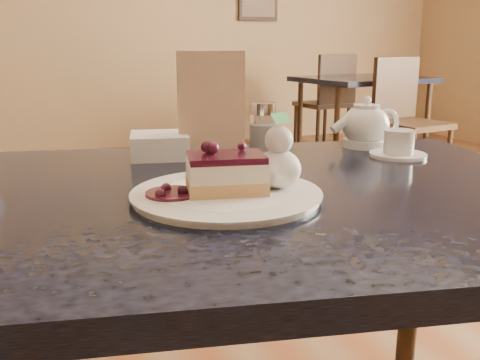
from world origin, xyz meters
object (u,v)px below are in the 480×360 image
object	(u,v)px
main_table	(222,235)
cheesecake_slice	(226,173)
dessert_plate	(226,195)
tea_set	(371,130)
bg_table_far_right	(359,157)

from	to	relation	value
main_table	cheesecake_slice	xyz separation A→B (m)	(-0.01, -0.05, 0.13)
main_table	cheesecake_slice	bearing A→B (deg)	-90.00
main_table	dessert_plate	size ratio (longest dim) A/B	4.55
dessert_plate	tea_set	xyz separation A→B (m)	(0.48, 0.30, 0.04)
dessert_plate	bg_table_far_right	xyz separation A→B (m)	(2.36, 3.30, -0.76)
main_table	tea_set	distance (m)	0.55
main_table	bg_table_far_right	world-z (taller)	main_table
dessert_plate	bg_table_far_right	size ratio (longest dim) A/B	0.17
tea_set	dessert_plate	bearing A→B (deg)	-147.98
main_table	tea_set	world-z (taller)	tea_set
tea_set	bg_table_far_right	distance (m)	3.63
main_table	dessert_plate	xyz separation A→B (m)	(-0.01, -0.05, 0.09)
cheesecake_slice	bg_table_far_right	distance (m)	4.14
cheesecake_slice	tea_set	world-z (taller)	tea_set
main_table	dessert_plate	bearing A→B (deg)	-90.00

